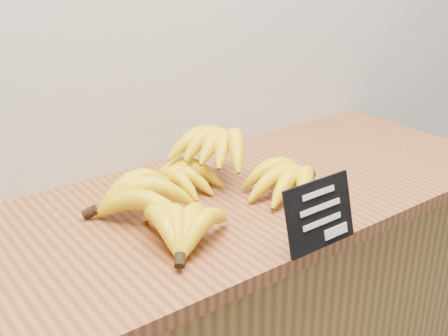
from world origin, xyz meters
TOP-DOWN VIEW (x-y plane):
  - counter_top at (0.10, 2.75)m, footprint 1.46×0.54m
  - chalkboard_sign at (0.15, 2.49)m, footprint 0.15×0.04m
  - banana_pile at (0.08, 2.75)m, footprint 0.51×0.36m

SIDE VIEW (x-z plane):
  - counter_top at x=0.10m, z-range 0.90..0.93m
  - banana_pile at x=0.08m, z-range 0.91..1.03m
  - chalkboard_sign at x=0.15m, z-range 0.93..1.05m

